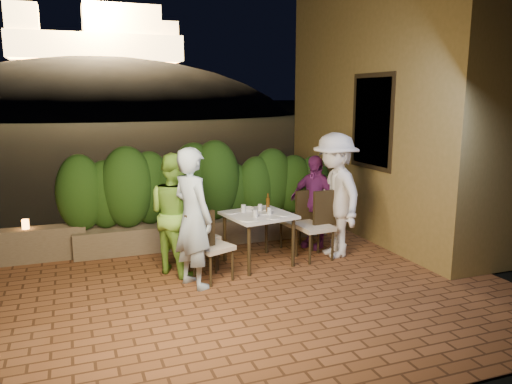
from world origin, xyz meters
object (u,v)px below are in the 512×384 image
beer_bottle (268,203)px  diner_green (175,214)px  parapet_lamp (25,224)px  diner_purple (314,202)px  bowl (248,209)px  chair_right_back (297,221)px  dining_table (258,239)px  diner_blue (193,218)px  diner_white (335,195)px  chair_left_front (213,245)px  chair_right_front (315,226)px  chair_left_back (199,236)px

beer_bottle → diner_green: bearing=178.7°
beer_bottle → diner_green: (-1.35, 0.03, -0.05)m
diner_green → parapet_lamp: 2.32m
parapet_lamp → diner_purple: bearing=-10.8°
bowl → chair_right_back: size_ratio=0.19×
dining_table → diner_blue: bearing=-154.9°
bowl → diner_white: diner_white is taller
chair_left_front → bowl: bearing=20.4°
beer_bottle → bowl: (-0.24, 0.20, -0.12)m
bowl → chair_right_back: bearing=10.8°
bowl → dining_table: bearing=-73.3°
diner_green → diner_purple: (2.31, 0.38, -0.09)m
chair_right_front → chair_right_back: 0.51m
chair_left_front → diner_white: (2.00, 0.36, 0.46)m
diner_green → diner_white: 2.40m
parapet_lamp → diner_green: bearing=-31.2°
chair_right_back → parapet_lamp: bearing=-20.0°
diner_purple → chair_right_back: bearing=-113.2°
bowl → diner_blue: diner_blue is taller
bowl → chair_right_front: 1.03m
chair_right_front → chair_right_back: (-0.06, 0.50, -0.04)m
diner_white → chair_right_back: bearing=-138.9°
chair_left_back → chair_right_back: size_ratio=1.04×
diner_blue → diner_white: bearing=-101.9°
bowl → diner_white: bearing=-12.8°
dining_table → chair_left_back: chair_left_back is taller
dining_table → chair_left_front: bearing=-153.3°
beer_bottle → bowl: 0.33m
diner_green → chair_left_front: bearing=-171.3°
chair_left_front → diner_purple: bearing=2.3°
bowl → chair_left_front: chair_left_front is taller
bowl → diner_blue: size_ratio=0.10×
bowl → chair_right_front: chair_right_front is taller
chair_right_back → chair_left_front: bearing=19.3°
beer_bottle → diner_blue: (-1.24, -0.55, 0.01)m
diner_purple → chair_left_front: bearing=-96.5°
chair_right_back → parapet_lamp: 4.06m
beer_bottle → chair_right_back: beer_bottle is taller
diner_purple → dining_table: bearing=-98.4°
chair_left_back → diner_white: diner_white is taller
dining_table → parapet_lamp: size_ratio=6.26×
dining_table → chair_right_front: 0.88m
diner_purple → parapet_lamp: (-4.29, 0.82, -0.18)m
diner_white → diner_purple: 0.54m
chair_left_back → diner_purple: (2.00, 0.40, 0.25)m
chair_left_back → parapet_lamp: chair_left_back is taller
bowl → diner_green: (-1.11, -0.17, 0.06)m
chair_left_front → chair_left_back: chair_left_back is taller
bowl → diner_purple: diner_purple is taller
diner_green → chair_left_back: bearing=-124.3°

